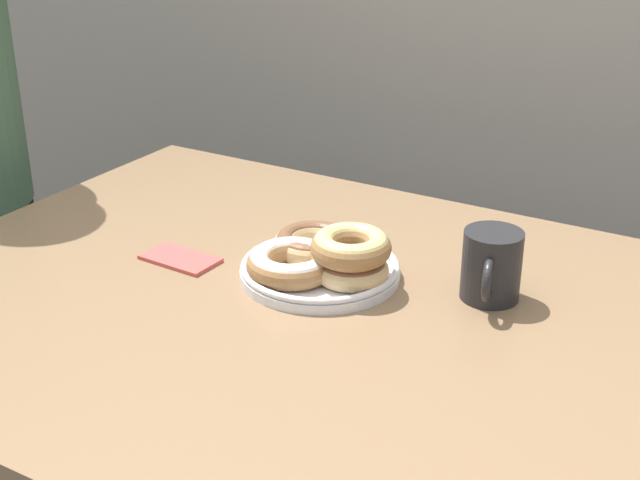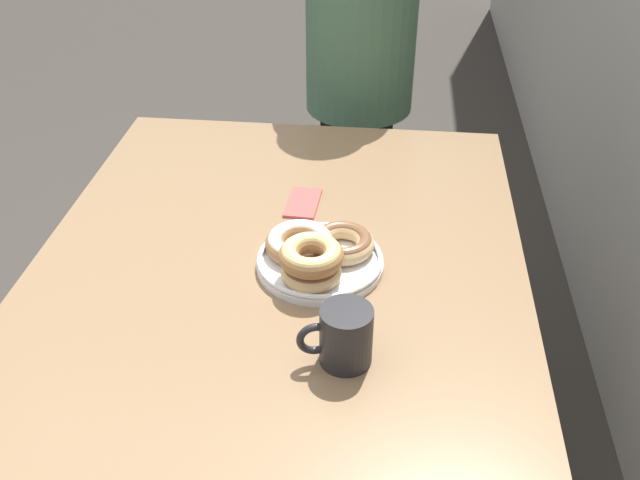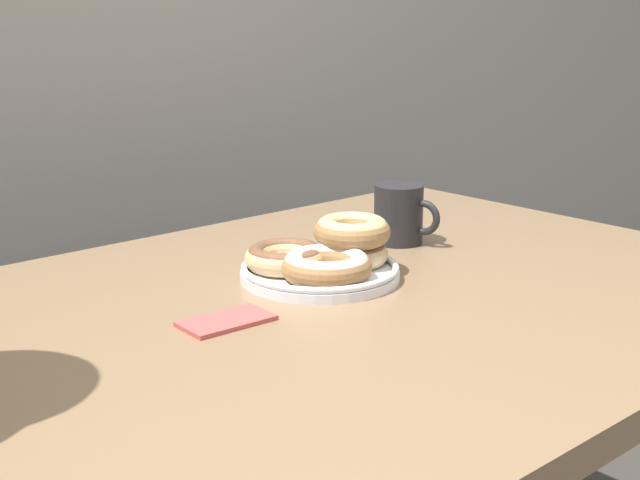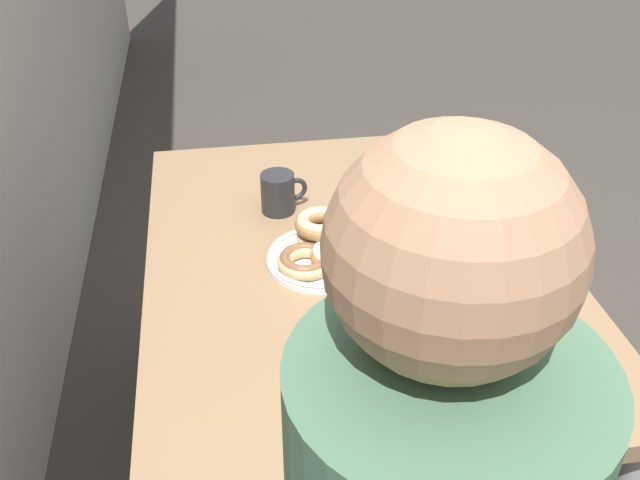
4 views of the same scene
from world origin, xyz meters
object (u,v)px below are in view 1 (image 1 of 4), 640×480
Objects in this scene: napkin at (180,259)px; dining_table at (301,342)px; coffee_mug at (491,265)px; donut_plate at (322,259)px.

dining_table is at bearing -5.02° from napkin.
coffee_mug reaches higher than napkin.
napkin is (-0.45, -0.12, -0.05)m from coffee_mug.
coffee_mug is (0.22, 0.14, 0.12)m from dining_table.
napkin is at bearing -166.20° from donut_plate.
napkin is at bearing 174.98° from dining_table.
coffee_mug is 0.98× the size of napkin.
coffee_mug is 0.47m from napkin.
dining_table is at bearing -83.37° from donut_plate.
dining_table is 0.29m from coffee_mug.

